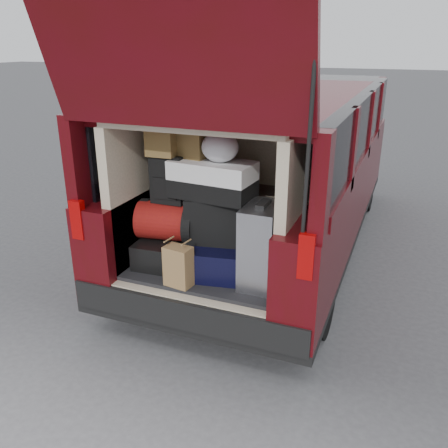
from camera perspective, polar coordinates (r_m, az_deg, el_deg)
The scene contains 14 objects.
ground at distance 3.99m, azimuth -2.43°, elevation -13.36°, with size 80.00×80.00×0.00m, color #3D3D40.
minivan at distance 5.21m, azimuth 5.83°, elevation 6.08°, with size 1.90×5.35×2.77m.
load_floor at distance 4.06m, azimuth -0.89°, elevation -8.12°, with size 1.24×1.05×0.55m, color black.
black_hardshell at distance 3.94m, azimuth -7.08°, elevation -3.08°, with size 0.38×0.52×0.21m, color black.
navy_hardshell at distance 3.76m, azimuth -1.12°, elevation -3.90°, with size 0.45×0.55×0.24m, color black.
silver_roller at distance 3.49m, azimuth 4.60°, elevation -2.60°, with size 0.26×0.41×0.62m, color white.
kraft_bag at distance 3.53m, azimuth -5.50°, elevation -5.09°, with size 0.20×0.13×0.31m, color olive.
red_duffel at distance 3.82m, azimuth -6.76°, elevation 0.37°, with size 0.47×0.31×0.31m, color maroon.
black_soft_case at distance 3.68m, azimuth -0.56°, elevation 0.58°, with size 0.49×0.30×0.36m, color black.
backpack at distance 3.74m, azimuth -6.64°, elevation 5.41°, with size 0.26×0.16×0.38m, color black.
twotone_duffel at distance 3.59m, azimuth -1.39°, elevation 5.38°, with size 0.63×0.32×0.28m, color white.
grocery_sack_lower at distance 3.67m, azimuth -7.40°, elevation 9.71°, with size 0.22×0.18×0.20m, color brown.
grocery_sack_upper at distance 3.66m, azimuth -3.76°, elevation 9.78°, with size 0.23×0.19×0.23m, color brown.
plastic_bag_center at distance 3.50m, azimuth -0.49°, elevation 9.22°, with size 0.28×0.26×0.22m, color silver.
Camera 1 is at (1.37, -2.98, 2.27)m, focal length 38.00 mm.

